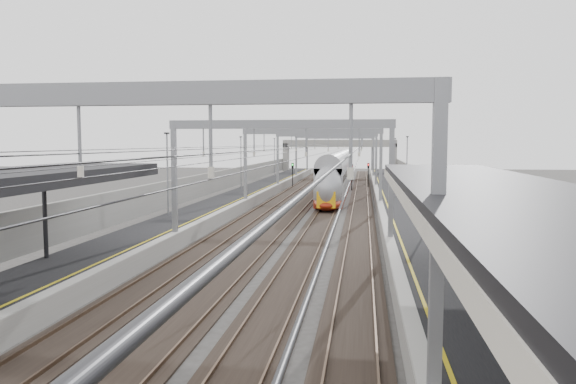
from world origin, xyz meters
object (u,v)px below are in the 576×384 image
(train, at_px, (338,176))
(signal_green, at_px, (293,170))
(bench, at_px, (485,276))
(overbridge, at_px, (339,148))

(train, height_order, signal_green, train)
(bench, xyz_separation_m, signal_green, (-14.32, 57.86, 0.90))
(overbridge, height_order, train, overbridge)
(overbridge, distance_m, signal_green, 31.92)
(overbridge, relative_size, train, 0.46)
(train, relative_size, bench, 28.74)
(overbridge, xyz_separation_m, bench, (9.12, -89.21, -3.79))
(overbridge, distance_m, train, 38.28)
(train, relative_size, signal_green, 13.89)
(overbridge, relative_size, signal_green, 6.33)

